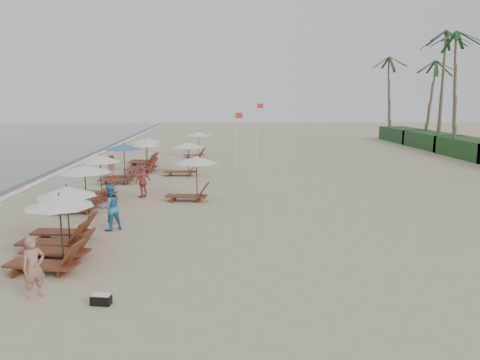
{
  "coord_description": "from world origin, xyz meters",
  "views": [
    {
      "loc": [
        0.03,
        -16.5,
        5.13
      ],
      "look_at": [
        1.0,
        4.78,
        1.3
      ],
      "focal_mm": 34.22,
      "sensor_mm": 36.0,
      "label": 1
    }
  ],
  "objects_px": {
    "inland_station_0": "(192,175)",
    "inland_station_2": "(197,141)",
    "lounger_station_0": "(52,236)",
    "lounger_station_3": "(96,178)",
    "lounger_station_2": "(81,187)",
    "lounger_station_5": "(142,158)",
    "lounger_station_1": "(59,220)",
    "beachgoer_mid_a": "(110,207)",
    "beachgoer_mid_b": "(113,205)",
    "flag_pole_near": "(236,136)",
    "beachgoer_far_b": "(111,167)",
    "duffel_bag": "(101,299)",
    "beachgoer_far_a": "(143,182)",
    "lounger_station_6": "(144,151)",
    "beachgoer_near": "(34,267)",
    "inland_station_1": "(184,157)",
    "lounger_station_4": "(120,164)"
  },
  "relations": [
    {
      "from": "inland_station_0",
      "to": "inland_station_2",
      "type": "distance_m",
      "value": 17.16
    },
    {
      "from": "lounger_station_0",
      "to": "lounger_station_3",
      "type": "height_order",
      "value": "lounger_station_3"
    },
    {
      "from": "lounger_station_2",
      "to": "lounger_station_5",
      "type": "relative_size",
      "value": 1.04
    },
    {
      "from": "lounger_station_1",
      "to": "beachgoer_mid_a",
      "type": "relative_size",
      "value": 1.45
    },
    {
      "from": "beachgoer_mid_b",
      "to": "lounger_station_3",
      "type": "bearing_deg",
      "value": -9.87
    },
    {
      "from": "flag_pole_near",
      "to": "beachgoer_mid_b",
      "type": "bearing_deg",
      "value": -110.56
    },
    {
      "from": "flag_pole_near",
      "to": "beachgoer_far_b",
      "type": "bearing_deg",
      "value": -151.0
    },
    {
      "from": "inland_station_2",
      "to": "duffel_bag",
      "type": "relative_size",
      "value": 4.83
    },
    {
      "from": "flag_pole_near",
      "to": "beachgoer_mid_a",
      "type": "bearing_deg",
      "value": -109.08
    },
    {
      "from": "inland_station_0",
      "to": "lounger_station_5",
      "type": "bearing_deg",
      "value": 113.59
    },
    {
      "from": "lounger_station_3",
      "to": "beachgoer_far_a",
      "type": "bearing_deg",
      "value": 7.98
    },
    {
      "from": "inland_station_0",
      "to": "lounger_station_1",
      "type": "bearing_deg",
      "value": -121.14
    },
    {
      "from": "beachgoer_far_a",
      "to": "flag_pole_near",
      "type": "xyz_separation_m",
      "value": [
        5.18,
        9.87,
        1.54
      ]
    },
    {
      "from": "beachgoer_far_b",
      "to": "duffel_bag",
      "type": "bearing_deg",
      "value": -151.42
    },
    {
      "from": "lounger_station_5",
      "to": "lounger_station_6",
      "type": "height_order",
      "value": "lounger_station_5"
    },
    {
      "from": "lounger_station_3",
      "to": "beachgoer_far_a",
      "type": "height_order",
      "value": "lounger_station_3"
    },
    {
      "from": "beachgoer_near",
      "to": "flag_pole_near",
      "type": "distance_m",
      "value": 22.86
    },
    {
      "from": "beachgoer_mid_a",
      "to": "flag_pole_near",
      "type": "relative_size",
      "value": 0.43
    },
    {
      "from": "lounger_station_2",
      "to": "duffel_bag",
      "type": "height_order",
      "value": "lounger_station_2"
    },
    {
      "from": "inland_station_0",
      "to": "beachgoer_mid_a",
      "type": "height_order",
      "value": "inland_station_0"
    },
    {
      "from": "lounger_station_2",
      "to": "inland_station_1",
      "type": "height_order",
      "value": "inland_station_1"
    },
    {
      "from": "beachgoer_far_b",
      "to": "inland_station_2",
      "type": "bearing_deg",
      "value": -7.73
    },
    {
      "from": "inland_station_2",
      "to": "inland_station_0",
      "type": "bearing_deg",
      "value": -88.2
    },
    {
      "from": "beachgoer_mid_b",
      "to": "lounger_station_5",
      "type": "bearing_deg",
      "value": -27.67
    },
    {
      "from": "lounger_station_4",
      "to": "lounger_station_6",
      "type": "height_order",
      "value": "lounger_station_4"
    },
    {
      "from": "lounger_station_5",
      "to": "lounger_station_6",
      "type": "distance_m",
      "value": 3.55
    },
    {
      "from": "lounger_station_6",
      "to": "beachgoer_mid_b",
      "type": "distance_m",
      "value": 16.97
    },
    {
      "from": "beachgoer_far_a",
      "to": "lounger_station_1",
      "type": "bearing_deg",
      "value": 26.9
    },
    {
      "from": "lounger_station_2",
      "to": "beachgoer_far_a",
      "type": "distance_m",
      "value": 3.63
    },
    {
      "from": "inland_station_2",
      "to": "beachgoer_near",
      "type": "distance_m",
      "value": 28.65
    },
    {
      "from": "lounger_station_6",
      "to": "inland_station_1",
      "type": "relative_size",
      "value": 0.95
    },
    {
      "from": "lounger_station_0",
      "to": "beachgoer_mid_a",
      "type": "xyz_separation_m",
      "value": [
        0.85,
        3.9,
        -0.06
      ]
    },
    {
      "from": "lounger_station_1",
      "to": "lounger_station_2",
      "type": "xyz_separation_m",
      "value": [
        -0.74,
        5.05,
        0.18
      ]
    },
    {
      "from": "beachgoer_mid_b",
      "to": "inland_station_0",
      "type": "bearing_deg",
      "value": -67.28
    },
    {
      "from": "beachgoer_near",
      "to": "beachgoer_far_b",
      "type": "bearing_deg",
      "value": 53.14
    },
    {
      "from": "lounger_station_3",
      "to": "inland_station_1",
      "type": "bearing_deg",
      "value": 61.38
    },
    {
      "from": "lounger_station_2",
      "to": "beachgoer_mid_b",
      "type": "xyz_separation_m",
      "value": [
        1.99,
        -2.28,
        -0.31
      ]
    },
    {
      "from": "lounger_station_0",
      "to": "flag_pole_near",
      "type": "relative_size",
      "value": 0.62
    },
    {
      "from": "lounger_station_5",
      "to": "beachgoer_mid_a",
      "type": "height_order",
      "value": "lounger_station_5"
    },
    {
      "from": "lounger_station_2",
      "to": "lounger_station_0",
      "type": "bearing_deg",
      "value": -80.25
    },
    {
      "from": "duffel_bag",
      "to": "flag_pole_near",
      "type": "relative_size",
      "value": 0.12
    },
    {
      "from": "lounger_station_0",
      "to": "beachgoer_mid_a",
      "type": "bearing_deg",
      "value": 77.68
    },
    {
      "from": "lounger_station_3",
      "to": "lounger_station_4",
      "type": "height_order",
      "value": "lounger_station_4"
    },
    {
      "from": "beachgoer_far_b",
      "to": "duffel_bag",
      "type": "height_order",
      "value": "beachgoer_far_b"
    },
    {
      "from": "lounger_station_1",
      "to": "flag_pole_near",
      "type": "bearing_deg",
      "value": 68.86
    },
    {
      "from": "inland_station_1",
      "to": "beachgoer_mid_b",
      "type": "distance_m",
      "value": 12.07
    },
    {
      "from": "lounger_station_2",
      "to": "beachgoer_far_b",
      "type": "distance_m",
      "value": 8.14
    },
    {
      "from": "lounger_station_3",
      "to": "lounger_station_0",
      "type": "bearing_deg",
      "value": -83.17
    },
    {
      "from": "lounger_station_2",
      "to": "lounger_station_1",
      "type": "bearing_deg",
      "value": -81.63
    },
    {
      "from": "inland_station_1",
      "to": "beachgoer_far_a",
      "type": "bearing_deg",
      "value": -103.36
    }
  ]
}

